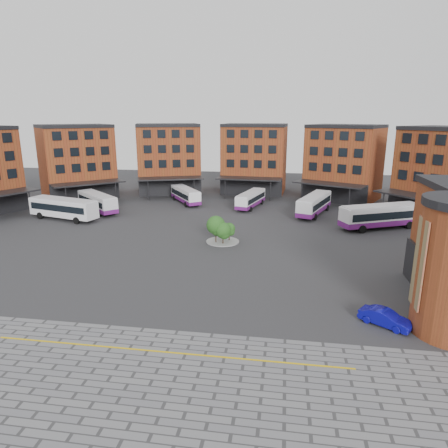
# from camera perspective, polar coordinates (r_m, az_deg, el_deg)

# --- Properties ---
(ground) EXTENTS (160.00, 160.00, 0.00)m
(ground) POSITION_cam_1_polar(r_m,az_deg,el_deg) (42.54, -5.40, -7.33)
(ground) COLOR #28282B
(ground) RESTS_ON ground
(paving_zone) EXTENTS (50.00, 22.00, 0.02)m
(paving_zone) POSITION_cam_1_polar(r_m,az_deg,el_deg) (24.16, -14.35, -27.66)
(paving_zone) COLOR slate
(paving_zone) RESTS_ON ground
(yellow_line) EXTENTS (26.00, 0.15, 0.02)m
(yellow_line) POSITION_cam_1_polar(r_m,az_deg,el_deg) (30.07, -8.22, -17.65)
(yellow_line) COLOR gold
(yellow_line) RESTS_ON paving_zone
(main_building) EXTENTS (94.14, 42.48, 14.60)m
(main_building) POSITION_cam_1_polar(r_m,az_deg,el_deg) (78.21, -2.17, 8.59)
(main_building) COLOR brown
(main_building) RESTS_ON ground
(tree_island) EXTENTS (4.40, 4.40, 3.68)m
(tree_island) POSITION_cam_1_polar(r_m,az_deg,el_deg) (52.15, -0.48, -0.73)
(tree_island) COLOR gray
(tree_island) RESTS_ON ground
(bus_a) EXTENTS (12.42, 5.91, 3.43)m
(bus_a) POSITION_cam_1_polar(r_m,az_deg,el_deg) (69.17, -21.98, 2.24)
(bus_a) COLOR white
(bus_a) RESTS_ON ground
(bus_b) EXTENTS (10.18, 9.51, 3.19)m
(bus_b) POSITION_cam_1_polar(r_m,az_deg,el_deg) (73.05, -17.65, 3.04)
(bus_b) COLOR silver
(bus_b) RESTS_ON ground
(bus_c) EXTENTS (7.78, 9.97, 2.93)m
(bus_c) POSITION_cam_1_polar(r_m,az_deg,el_deg) (76.90, -5.52, 4.16)
(bus_c) COLOR white
(bus_c) RESTS_ON ground
(bus_d) EXTENTS (4.80, 10.39, 2.85)m
(bus_d) POSITION_cam_1_polar(r_m,az_deg,el_deg) (73.06, 3.85, 3.58)
(bus_d) COLOR white
(bus_d) RESTS_ON ground
(bus_e) EXTENTS (6.55, 12.00, 3.32)m
(bus_e) POSITION_cam_1_polar(r_m,az_deg,el_deg) (69.28, 12.77, 2.80)
(bus_e) COLOR white
(bus_e) RESTS_ON ground
(bus_f) EXTENTS (12.69, 7.94, 3.56)m
(bus_f) POSITION_cam_1_polar(r_m,az_deg,el_deg) (63.44, 21.52, 1.09)
(bus_f) COLOR silver
(bus_f) RESTS_ON ground
(blue_car) EXTENTS (4.13, 3.40, 1.33)m
(blue_car) POSITION_cam_1_polar(r_m,az_deg,el_deg) (35.16, 22.02, -12.33)
(blue_car) COLOR #0C0B94
(blue_car) RESTS_ON ground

